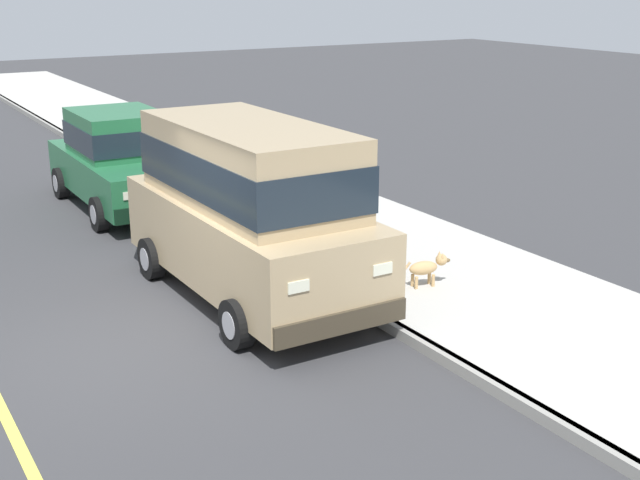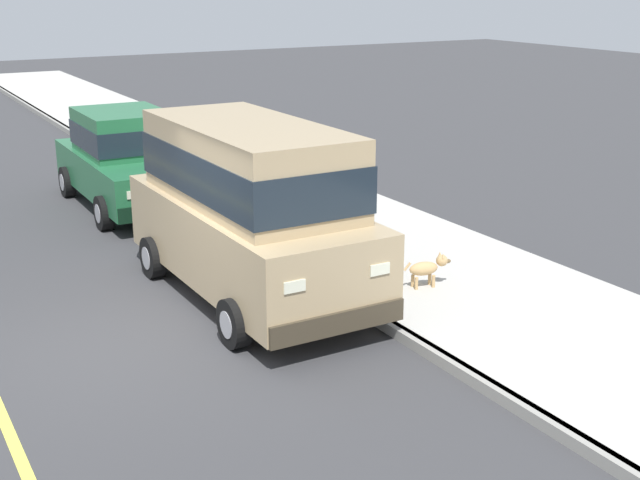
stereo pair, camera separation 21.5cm
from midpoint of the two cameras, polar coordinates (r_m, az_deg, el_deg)
name	(u,v)px [view 2 (the right image)]	position (r m, az deg, el deg)	size (l,w,h in m)	color
ground_plane	(121,348)	(10.85, -12.80, -7.13)	(80.00, 80.00, 0.00)	#38383A
curb	(340,296)	(12.03, 1.88, -3.84)	(0.16, 64.00, 0.14)	gray
sidewalk	(441,275)	(13.00, 8.66, -2.37)	(3.60, 64.00, 0.14)	#B7B5AD
car_tan_van	(249,203)	(11.83, -4.29, 2.52)	(2.16, 4.91, 2.52)	tan
car_green_sedan	(126,158)	(17.20, -12.63, 5.45)	(2.07, 4.62, 1.92)	#23663D
dog_tan	(428,268)	(12.21, 7.81, -1.86)	(0.75, 0.27, 0.49)	tan
fire_hydrant	(277,217)	(14.47, -2.51, 1.55)	(0.34, 0.24, 0.72)	red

